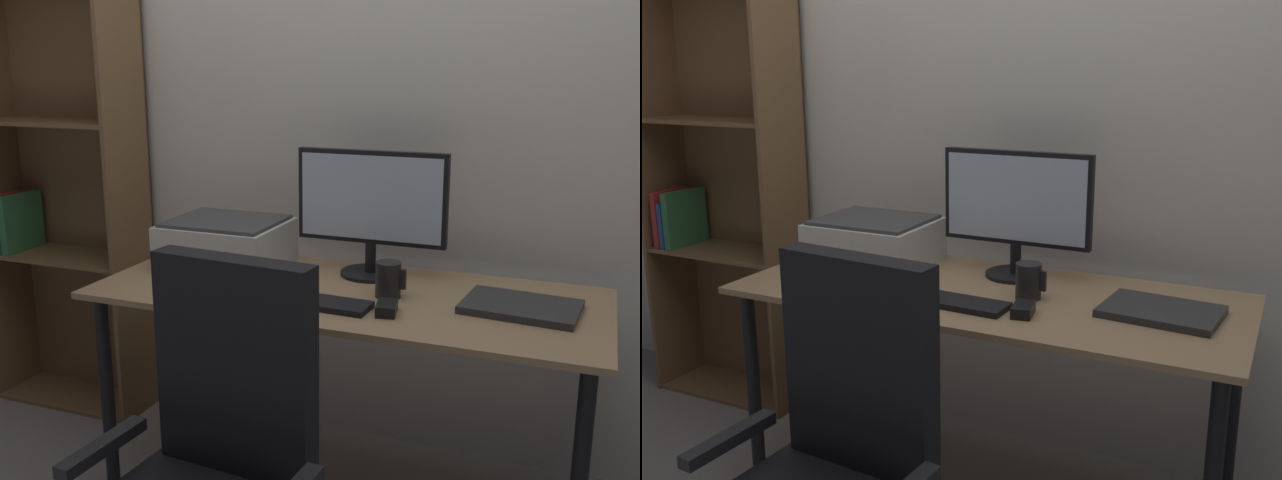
# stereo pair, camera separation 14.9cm
# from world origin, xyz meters

# --- Properties ---
(back_wall) EXTENTS (6.40, 0.10, 2.60)m
(back_wall) POSITION_xyz_m (0.00, 0.50, 1.30)
(back_wall) COLOR silver
(back_wall) RESTS_ON ground
(desk) EXTENTS (1.57, 0.66, 0.74)m
(desk) POSITION_xyz_m (0.00, 0.00, 0.65)
(desk) COLOR tan
(desk) RESTS_ON ground
(monitor) EXTENTS (0.50, 0.20, 0.42)m
(monitor) POSITION_xyz_m (0.02, 0.19, 0.98)
(monitor) COLOR black
(monitor) RESTS_ON desk
(keyboard) EXTENTS (0.29, 0.12, 0.02)m
(keyboard) POSITION_xyz_m (-0.02, -0.16, 0.75)
(keyboard) COLOR black
(keyboard) RESTS_ON desk
(mouse) EXTENTS (0.07, 0.10, 0.03)m
(mouse) POSITION_xyz_m (0.18, -0.15, 0.76)
(mouse) COLOR black
(mouse) RESTS_ON desk
(coffee_mug) EXTENTS (0.09, 0.08, 0.11)m
(coffee_mug) POSITION_xyz_m (0.14, -0.01, 0.79)
(coffee_mug) COLOR black
(coffee_mug) RESTS_ON desk
(laptop) EXTENTS (0.34, 0.26, 0.02)m
(laptop) POSITION_xyz_m (0.53, 0.01, 0.75)
(laptop) COLOR #2D2D30
(laptop) RESTS_ON desk
(printer) EXTENTS (0.40, 0.34, 0.16)m
(printer) POSITION_xyz_m (-0.49, 0.13, 0.82)
(printer) COLOR silver
(printer) RESTS_ON desk
(bookshelf) EXTENTS (0.68, 0.28, 1.84)m
(bookshelf) POSITION_xyz_m (-1.36, 0.33, 0.91)
(bookshelf) COLOR brown
(bookshelf) RESTS_ON ground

